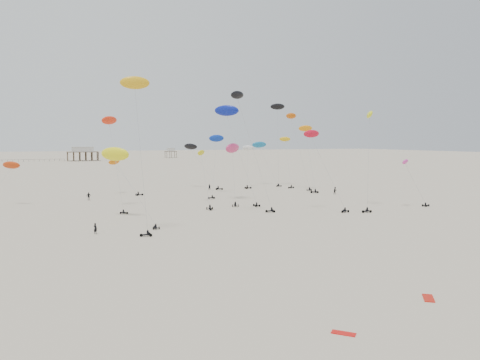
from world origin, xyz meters
name	(u,v)px	position (x,y,z in m)	size (l,w,h in m)	color
ground_plane	(135,175)	(0.00, 200.00, 0.00)	(900.00, 900.00, 0.00)	beige
pavilion_main	(83,155)	(-10.00, 350.00, 4.22)	(21.00, 13.00, 9.80)	brown
pavilion_small	(171,153)	(60.00, 380.00, 3.49)	(9.00, 7.00, 8.00)	brown
rig_1	(298,141)	(34.49, 127.38, 14.10)	(5.49, 9.95, 22.53)	black
rig_2	(287,156)	(36.10, 136.80, 9.49)	(5.93, 11.97, 16.87)	black
rig_3	(205,176)	(-0.93, 106.08, 6.38)	(5.04, 16.73, 17.47)	black
rig_4	(261,149)	(30.69, 144.14, 11.52)	(6.27, 10.66, 15.16)	black
rig_5	(278,117)	(34.35, 139.91, 21.70)	(4.94, 4.95, 26.11)	black
rig_6	(197,155)	(8.49, 142.56, 9.81)	(9.08, 13.70, 15.72)	black
rig_7	(122,171)	(-14.96, 134.60, 6.11)	(8.36, 10.14, 11.56)	black
rig_8	(229,118)	(6.37, 110.19, 19.62)	(6.33, 15.62, 23.88)	black
rig_9	(248,133)	(3.62, 92.45, 15.84)	(9.42, 4.58, 24.19)	black
rig_10	(308,146)	(35.78, 123.64, 12.76)	(5.76, 11.23, 19.46)	black
rig_11	(248,163)	(23.25, 137.85, 7.43)	(5.31, 7.77, 12.96)	black
rig_12	(369,143)	(29.64, 88.52, 13.93)	(8.92, 10.43, 21.41)	black
rig_14	(111,133)	(-20.49, 109.74, 15.89)	(4.58, 14.19, 20.81)	black
rig_15	(117,158)	(-21.25, 95.99, 11.11)	(7.82, 18.40, 18.30)	black
rig_16	(233,156)	(7.88, 111.50, 10.67)	(8.01, 15.72, 16.67)	black
rig_17	(137,110)	(-20.37, 79.89, 19.01)	(4.63, 5.16, 24.28)	black
rig_18	(5,174)	(-41.80, 120.32, 7.06)	(8.57, 13.73, 14.32)	black
rig_19	(322,157)	(18.77, 89.61, 10.95)	(6.96, 8.35, 16.94)	black
rig_20	(216,147)	(8.88, 126.54, 12.60)	(8.89, 13.84, 19.11)	black
rig_21	(414,180)	(40.02, 86.18, 5.94)	(7.29, 3.41, 10.57)	black
spectator_0	(95,234)	(-26.73, 81.82, 0.00)	(0.73, 0.50, 2.01)	black
spectator_1	(335,194)	(37.82, 112.65, 0.00)	(1.11, 0.65, 2.28)	black
spectator_2	(89,200)	(-24.30, 124.61, 0.00)	(1.33, 0.72, 2.25)	black
spectator_3	(209,190)	(10.00, 135.28, 0.00)	(0.74, 0.51, 2.02)	black
grounded_kite_a	(428,298)	(-1.42, 39.45, 0.00)	(2.20, 0.90, 0.08)	red
grounded_kite_b	(344,334)	(-13.18, 35.88, 0.00)	(1.80, 0.70, 0.07)	red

